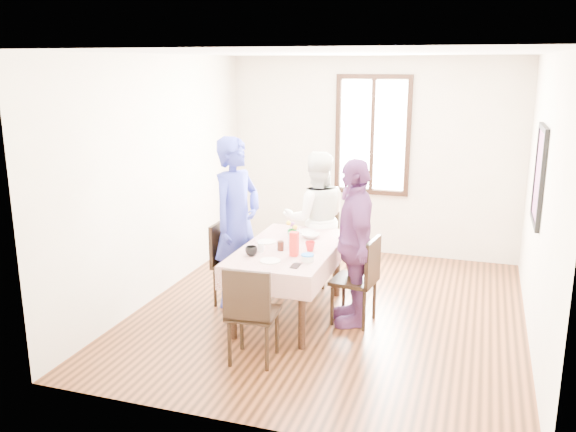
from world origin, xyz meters
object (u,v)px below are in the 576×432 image
object	(u,v)px
person_far	(316,219)
person_right	(353,243)
chair_far	(316,247)
chair_left	(235,264)
chair_near	(253,313)
dining_table	(289,282)
chair_right	(354,280)
person_left	(236,222)

from	to	relation	value
person_far	person_right	xyz separation A→B (m)	(0.66, -0.98, 0.05)
chair_far	chair_left	bearing A→B (deg)	61.27
chair_near	dining_table	bearing A→B (deg)	85.71
chair_far	chair_near	bearing A→B (deg)	98.24
dining_table	chair_right	xyz separation A→B (m)	(0.68, 0.05, 0.08)
dining_table	person_left	size ratio (longest dim) A/B	0.82
dining_table	person_left	world-z (taller)	person_left
dining_table	person_left	bearing A→B (deg)	167.84
dining_table	chair_right	world-z (taller)	chair_right
chair_far	person_far	distance (m)	0.35
person_far	person_left	bearing A→B (deg)	30.55
chair_far	chair_right	bearing A→B (deg)	132.50
person_far	person_right	distance (m)	1.18
chair_left	dining_table	bearing A→B (deg)	78.28
person_left	dining_table	bearing A→B (deg)	-85.09
dining_table	person_right	size ratio (longest dim) A/B	0.89
person_left	person_right	xyz separation A→B (m)	(1.32, -0.09, -0.08)
dining_table	person_right	xyz separation A→B (m)	(0.66, 0.05, 0.48)
chair_right	chair_far	bearing A→B (deg)	41.39
chair_right	person_right	xyz separation A→B (m)	(-0.02, -0.00, 0.40)
dining_table	chair_far	world-z (taller)	chair_far
chair_left	person_right	xyz separation A→B (m)	(1.34, -0.09, 0.40)
dining_table	chair_left	distance (m)	0.70
person_far	chair_near	bearing A→B (deg)	67.36
chair_right	chair_near	size ratio (longest dim) A/B	1.00
chair_left	chair_far	distance (m)	1.13
chair_far	person_left	bearing A→B (deg)	62.01
chair_left	person_left	size ratio (longest dim) A/B	0.49
person_far	person_right	bearing A→B (deg)	101.41
dining_table	person_right	bearing A→B (deg)	4.11
dining_table	person_far	world-z (taller)	person_far
chair_near	person_left	size ratio (longest dim) A/B	0.49
chair_near	person_left	distance (m)	1.44
chair_left	person_left	bearing A→B (deg)	90.13
chair_left	person_right	bearing A→B (deg)	86.07
chair_far	person_far	world-z (taller)	person_far
dining_table	chair_near	size ratio (longest dim) A/B	1.67
chair_right	person_left	bearing A→B (deg)	93.07
person_right	chair_right	bearing A→B (deg)	69.50
chair_near	person_right	bearing A→B (deg)	54.52
chair_right	person_right	world-z (taller)	person_right
dining_table	chair_left	xyz separation A→B (m)	(-0.68, 0.14, 0.08)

